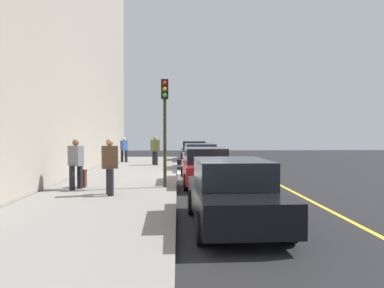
# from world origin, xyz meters

# --- Properties ---
(ground_plane) EXTENTS (56.00, 56.00, 0.00)m
(ground_plane) POSITION_xyz_m (0.00, 0.00, 0.00)
(ground_plane) COLOR black
(sidewalk) EXTENTS (28.00, 4.60, 0.15)m
(sidewalk) POSITION_xyz_m (0.00, -3.30, 0.07)
(sidewalk) COLOR gray
(sidewalk) RESTS_ON ground
(building_facade) EXTENTS (32.00, 0.80, 15.00)m
(building_facade) POSITION_xyz_m (0.00, -6.05, 7.50)
(building_facade) COLOR #9E9384
(building_facade) RESTS_ON ground
(lane_stripe_centre) EXTENTS (28.00, 0.14, 0.01)m
(lane_stripe_centre) POSITION_xyz_m (0.00, 3.20, 0.00)
(lane_stripe_centre) COLOR gold
(lane_stripe_centre) RESTS_ON ground
(snow_bank_curb) EXTENTS (4.16, 0.56, 0.22)m
(snow_bank_curb) POSITION_xyz_m (-0.30, -0.70, 0.11)
(snow_bank_curb) COLOR white
(snow_bank_curb) RESTS_ON ground
(parked_car_charcoal) EXTENTS (4.64, 1.91, 1.51)m
(parked_car_charcoal) POSITION_xyz_m (-10.59, 0.22, 0.76)
(parked_car_charcoal) COLOR black
(parked_car_charcoal) RESTS_ON ground
(parked_car_white) EXTENTS (4.69, 1.97, 1.51)m
(parked_car_white) POSITION_xyz_m (-3.96, 0.30, 0.76)
(parked_car_white) COLOR black
(parked_car_white) RESTS_ON ground
(parked_car_red) EXTENTS (4.57, 1.99, 1.51)m
(parked_car_red) POSITION_xyz_m (1.74, 0.17, 0.76)
(parked_car_red) COLOR black
(parked_car_red) RESTS_ON ground
(parked_car_black) EXTENTS (4.35, 1.99, 1.51)m
(parked_car_black) POSITION_xyz_m (8.40, 0.30, 0.76)
(parked_car_black) COLOR black
(parked_car_black) RESTS_ON ground
(pedestrian_brown_coat) EXTENTS (0.58, 0.55, 1.80)m
(pedestrian_brown_coat) POSITION_xyz_m (4.89, -3.12, 1.11)
(pedestrian_brown_coat) COLOR black
(pedestrian_brown_coat) RESTS_ON sidewalk
(pedestrian_blue_coat) EXTENTS (0.53, 0.49, 1.68)m
(pedestrian_blue_coat) POSITION_xyz_m (-8.59, -4.59, 1.04)
(pedestrian_blue_coat) COLOR black
(pedestrian_blue_coat) RESTS_ON sidewalk
(pedestrian_grey_coat) EXTENTS (0.54, 0.56, 1.76)m
(pedestrian_grey_coat) POSITION_xyz_m (3.66, -4.52, 1.09)
(pedestrian_grey_coat) COLOR black
(pedestrian_grey_coat) RESTS_ON sidewalk
(pedestrian_olive_coat) EXTENTS (0.55, 0.57, 1.79)m
(pedestrian_olive_coat) POSITION_xyz_m (-6.17, -2.36, 1.10)
(pedestrian_olive_coat) COLOR black
(pedestrian_olive_coat) RESTS_ON sidewalk
(traffic_light_pole) EXTENTS (0.35, 0.26, 3.91)m
(traffic_light_pole) POSITION_xyz_m (3.28, -1.42, 2.82)
(traffic_light_pole) COLOR #2D2D19
(traffic_light_pole) RESTS_ON sidewalk
(rolling_suitcase) EXTENTS (0.34, 0.22, 0.99)m
(rolling_suitcase) POSITION_xyz_m (3.13, -4.42, 0.47)
(rolling_suitcase) COLOR #471E19
(rolling_suitcase) RESTS_ON sidewalk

